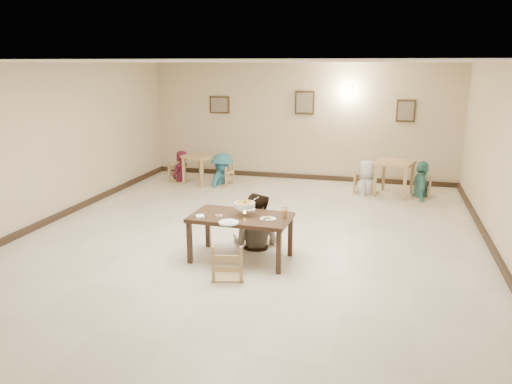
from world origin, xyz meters
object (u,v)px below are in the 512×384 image
(bg_chair_rl, at_px, (367,171))
(curry_warmer, at_px, (245,205))
(main_table, at_px, (241,221))
(bg_chair_rr, at_px, (422,178))
(bg_diner_b, at_px, (222,153))
(bg_diner_d, at_px, (423,161))
(chair_near, at_px, (228,244))
(bg_chair_lr, at_px, (222,166))
(bg_diner_c, at_px, (368,161))
(bg_diner_a, at_px, (180,151))
(main_diner, at_px, (256,193))
(bg_chair_ll, at_px, (180,163))
(bg_table_right, at_px, (395,167))
(chair_far, at_px, (259,219))
(bg_table_left, at_px, (201,160))
(drink_glass, at_px, (285,213))

(bg_chair_rl, bearing_deg, curry_warmer, 176.23)
(main_table, xyz_separation_m, bg_chair_rr, (2.91, 4.66, -0.19))
(bg_diner_b, relative_size, bg_diner_d, 0.96)
(chair_near, relative_size, curry_warmer, 2.77)
(bg_chair_lr, height_order, bg_diner_c, bg_diner_c)
(bg_diner_a, bearing_deg, bg_diner_c, 103.17)
(main_diner, bearing_deg, bg_chair_rl, -102.26)
(bg_chair_ll, xyz_separation_m, bg_diner_b, (1.15, -0.03, 0.31))
(bg_chair_ll, bearing_deg, chair_near, -135.89)
(main_diner, relative_size, bg_diner_b, 1.12)
(bg_chair_lr, height_order, bg_chair_rl, bg_chair_rl)
(bg_table_right, bearing_deg, bg_chair_ll, -179.61)
(chair_far, bearing_deg, bg_chair_ll, 141.06)
(chair_near, distance_m, bg_chair_rr, 6.06)
(bg_table_left, distance_m, bg_chair_ll, 0.58)
(bg_chair_rl, xyz_separation_m, bg_diner_c, (0.00, 0.00, 0.26))
(main_table, height_order, bg_diner_d, bg_diner_d)
(bg_table_left, xyz_separation_m, bg_table_right, (4.73, 0.06, 0.06))
(chair_far, xyz_separation_m, bg_diner_d, (2.82, 3.88, 0.40))
(chair_near, height_order, bg_diner_a, bg_diner_a)
(main_diner, relative_size, bg_diner_c, 1.16)
(curry_warmer, distance_m, bg_chair_rl, 4.97)
(main_table, distance_m, chair_far, 0.80)
(bg_chair_ll, height_order, bg_chair_rl, bg_chair_rl)
(main_diner, height_order, bg_table_left, main_diner)
(curry_warmer, height_order, bg_diner_b, bg_diner_b)
(bg_chair_rr, distance_m, bg_diner_b, 4.78)
(main_table, bearing_deg, bg_chair_lr, 113.92)
(main_table, bearing_deg, bg_diner_b, 113.92)
(bg_table_right, relative_size, bg_diner_a, 0.60)
(bg_diner_a, relative_size, bg_diner_d, 0.97)
(main_diner, distance_m, bg_chair_ll, 5.05)
(curry_warmer, relative_size, bg_chair_rr, 0.41)
(main_table, height_order, bg_chair_ll, bg_chair_ll)
(bg_chair_ll, xyz_separation_m, bg_chair_rl, (4.70, 0.05, 0.02))
(bg_chair_rr, height_order, bg_diner_d, bg_diner_d)
(chair_near, height_order, bg_chair_lr, chair_near)
(bg_table_right, distance_m, bg_diner_b, 4.16)
(bg_chair_ll, height_order, bg_diner_c, bg_diner_c)
(bg_diner_b, bearing_deg, bg_diner_c, -81.69)
(main_diner, relative_size, bg_chair_rr, 2.06)
(chair_near, bearing_deg, main_table, -102.08)
(chair_near, xyz_separation_m, bg_chair_rl, (1.69, 5.37, 0.03))
(chair_far, distance_m, bg_chair_ll, 4.96)
(main_diner, height_order, bg_chair_ll, main_diner)
(drink_glass, bearing_deg, bg_diner_c, 77.57)
(bg_chair_lr, bearing_deg, bg_chair_ll, -80.18)
(drink_glass, distance_m, bg_chair_ll, 5.89)
(drink_glass, height_order, bg_diner_c, bg_diner_c)
(bg_chair_rl, relative_size, bg_diner_a, 0.65)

